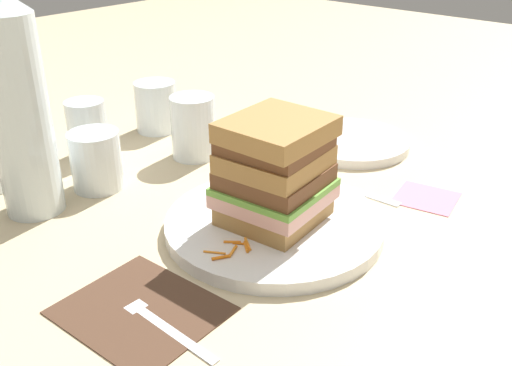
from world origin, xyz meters
TOP-DOWN VIEW (x-y plane):
  - ground_plane at (0.00, 0.00)m, footprint 3.00×3.00m
  - main_plate at (-0.02, -0.03)m, footprint 0.27×0.27m
  - sandwich at (-0.02, -0.03)m, footprint 0.13×0.13m
  - carrot_shred_0 at (-0.11, -0.04)m, footprint 0.02×0.01m
  - carrot_shred_1 at (-0.09, -0.04)m, footprint 0.02×0.02m
  - carrot_shred_2 at (-0.09, -0.03)m, footprint 0.01×0.02m
  - carrot_shred_3 at (-0.09, -0.04)m, footprint 0.01×0.02m
  - carrot_shred_4 at (-0.12, -0.03)m, footprint 0.02×0.02m
  - carrot_shred_5 at (-0.09, -0.05)m, footprint 0.02×0.02m
  - carrot_shred_6 at (-0.13, -0.04)m, footprint 0.02×0.01m
  - carrot_shred_7 at (0.09, -0.02)m, footprint 0.01×0.02m
  - carrot_shred_8 at (0.09, -0.00)m, footprint 0.01×0.02m
  - carrot_shred_9 at (0.08, -0.03)m, footprint 0.01×0.03m
  - carrot_shred_10 at (0.05, -0.02)m, footprint 0.02×0.01m
  - carrot_shred_11 at (0.08, -0.04)m, footprint 0.01×0.02m
  - carrot_shred_12 at (0.07, -0.03)m, footprint 0.02×0.01m
  - napkin_dark at (-0.23, -0.03)m, footprint 0.14×0.16m
  - fork at (-0.23, -0.05)m, footprint 0.02×0.17m
  - knife at (0.14, -0.02)m, footprint 0.02×0.20m
  - juice_glass at (0.08, 0.22)m, footprint 0.07×0.07m
  - water_bottle at (-0.19, 0.25)m, footprint 0.08×0.08m
  - empty_tumbler_0 at (0.11, 0.35)m, footprint 0.07×0.07m
  - empty_tumbler_1 at (-0.04, 0.34)m, footprint 0.06×0.06m
  - empty_tumbler_2 at (-0.09, 0.24)m, footprint 0.07×0.07m
  - side_plate at (0.28, 0.05)m, footprint 0.19×0.19m
  - napkin_pink at (0.19, -0.13)m, footprint 0.09×0.09m

SIDE VIEW (x-z plane):
  - ground_plane at x=0.00m, z-range 0.00..0.00m
  - napkin_pink at x=0.19m, z-range 0.00..0.00m
  - napkin_dark at x=-0.23m, z-range 0.00..0.00m
  - knife at x=0.14m, z-range 0.00..0.00m
  - fork at x=-0.23m, z-range 0.00..0.01m
  - side_plate at x=0.28m, z-range 0.00..0.02m
  - main_plate at x=-0.02m, z-range 0.00..0.02m
  - carrot_shred_4 at x=-0.12m, z-range 0.02..0.02m
  - carrot_shred_3 at x=-0.09m, z-range 0.02..0.02m
  - carrot_shred_7 at x=0.09m, z-range 0.02..0.02m
  - carrot_shred_8 at x=0.09m, z-range 0.02..0.02m
  - carrot_shred_2 at x=-0.09m, z-range 0.02..0.02m
  - carrot_shred_11 at x=0.08m, z-range 0.02..0.02m
  - carrot_shred_1 at x=-0.09m, z-range 0.02..0.02m
  - carrot_shred_10 at x=0.05m, z-range 0.02..0.02m
  - carrot_shred_0 at x=-0.11m, z-range 0.02..0.02m
  - carrot_shred_6 at x=-0.13m, z-range 0.02..0.02m
  - carrot_shred_5 at x=-0.09m, z-range 0.02..0.02m
  - carrot_shred_9 at x=0.08m, z-range 0.02..0.02m
  - carrot_shred_12 at x=0.07m, z-range 0.02..0.02m
  - empty_tumbler_2 at x=-0.09m, z-range 0.00..0.08m
  - empty_tumbler_0 at x=0.11m, z-range 0.00..0.09m
  - juice_glass at x=0.08m, z-range -0.01..0.09m
  - empty_tumbler_1 at x=-0.04m, z-range 0.00..0.09m
  - sandwich at x=-0.02m, z-range 0.02..0.15m
  - water_bottle at x=-0.19m, z-range -0.02..0.31m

